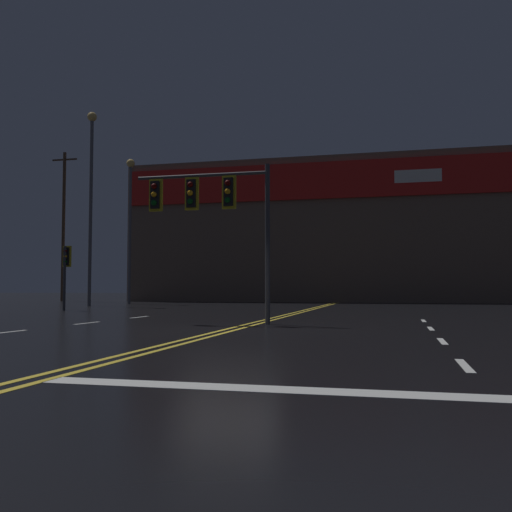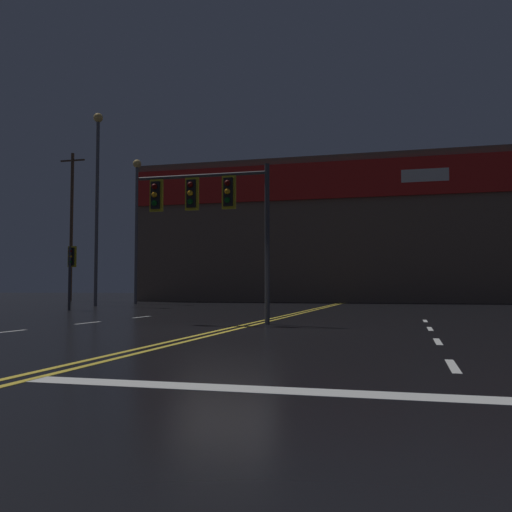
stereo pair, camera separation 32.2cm
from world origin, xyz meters
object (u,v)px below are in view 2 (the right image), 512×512
at_px(traffic_signal_median, 208,202).
at_px(streetlight_near_right, 97,185).
at_px(streetlight_median_approach, 137,212).
at_px(traffic_signal_corner_northwest, 71,263).

bearing_deg(traffic_signal_median, streetlight_near_right, 130.29).
distance_m(streetlight_near_right, streetlight_median_approach, 4.92).
height_order(traffic_signal_corner_northwest, streetlight_near_right, streetlight_near_right).
height_order(traffic_signal_median, traffic_signal_corner_northwest, traffic_signal_median).
xyz_separation_m(traffic_signal_median, streetlight_median_approach, (-11.79, 18.92, 2.58)).
height_order(traffic_signal_corner_northwest, streetlight_median_approach, streetlight_median_approach).
height_order(streetlight_near_right, streetlight_median_approach, streetlight_near_right).
xyz_separation_m(traffic_signal_median, streetlight_near_right, (-11.95, 14.10, 3.54)).
distance_m(traffic_signal_median, streetlight_median_approach, 22.44).
height_order(traffic_signal_median, streetlight_near_right, streetlight_near_right).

